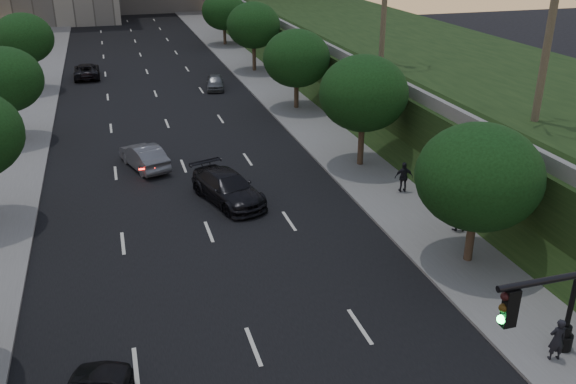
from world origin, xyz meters
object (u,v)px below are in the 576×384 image
object	(u,v)px
street_lamp	(575,286)
pedestrian_a	(557,339)
sedan_far_left	(87,71)
pedestrian_c	(404,177)
pedestrian_b	(458,215)
sedan_near_right	(228,188)
sedan_far_right	(215,82)
sedan_mid_left	(144,156)

from	to	relation	value
street_lamp	pedestrian_a	world-z (taller)	street_lamp
sedan_far_left	pedestrian_a	size ratio (longest dim) A/B	3.18
street_lamp	pedestrian_c	distance (m)	13.83
pedestrian_b	pedestrian_c	bearing A→B (deg)	-69.86
sedan_near_right	pedestrian_b	world-z (taller)	pedestrian_b
sedan_far_right	sedan_mid_left	bearing A→B (deg)	-103.56
sedan_near_right	sedan_far_right	world-z (taller)	sedan_near_right
street_lamp	sedan_far_right	size ratio (longest dim) A/B	1.49
street_lamp	sedan_far_right	xyz separation A→B (m)	(-4.84, 39.41, -1.99)
pedestrian_b	pedestrian_c	world-z (taller)	pedestrian_c
sedan_mid_left	pedestrian_b	bearing A→B (deg)	118.88
sedan_mid_left	sedan_far_left	bearing A→B (deg)	-100.11
sedan_mid_left	pedestrian_a	world-z (taller)	pedestrian_a
pedestrian_c	sedan_mid_left	bearing A→B (deg)	-18.78
sedan_far_left	sedan_far_right	world-z (taller)	sedan_far_left
pedestrian_b	pedestrian_c	size ratio (longest dim) A/B	0.90
pedestrian_a	pedestrian_b	bearing A→B (deg)	-90.69
sedan_far_right	pedestrian_b	world-z (taller)	pedestrian_b
sedan_near_right	pedestrian_b	xyz separation A→B (m)	(9.70, -6.61, 0.13)
sedan_near_right	street_lamp	bearing A→B (deg)	-78.85
sedan_far_right	pedestrian_b	bearing A→B (deg)	-69.38
sedan_near_right	sedan_far_right	distance (m)	24.22
street_lamp	sedan_far_left	world-z (taller)	street_lamp
sedan_far_right	pedestrian_c	world-z (taller)	pedestrian_c
sedan_far_left	sedan_near_right	distance (m)	32.57
sedan_mid_left	pedestrian_b	distance (m)	18.66
sedan_far_right	pedestrian_a	distance (m)	40.03
sedan_far_right	pedestrian_b	xyz separation A→B (m)	(6.02, -30.55, 0.27)
sedan_mid_left	sedan_far_left	xyz separation A→B (m)	(-3.42, 25.54, -0.05)
pedestrian_c	sedan_far_right	bearing A→B (deg)	-65.24
sedan_near_right	pedestrian_c	world-z (taller)	pedestrian_c
pedestrian_b	pedestrian_a	bearing A→B (deg)	94.07
sedan_mid_left	sedan_near_right	bearing A→B (deg)	104.12
street_lamp	sedan_far_left	xyz separation A→B (m)	(-15.79, 47.22, -1.94)
sedan_mid_left	pedestrian_a	xyz separation A→B (m)	(11.70, -22.07, 0.19)
sedan_far_right	pedestrian_c	bearing A→B (deg)	-68.20
street_lamp	sedan_far_left	distance (m)	49.82
pedestrian_a	pedestrian_b	world-z (taller)	pedestrian_a
pedestrian_c	pedestrian_b	bearing A→B (deg)	107.16
sedan_far_left	street_lamp	bearing A→B (deg)	108.38
pedestrian_a	pedestrian_c	xyz separation A→B (m)	(1.45, 14.11, 0.06)
sedan_near_right	sedan_far_right	xyz separation A→B (m)	(3.68, 23.94, -0.14)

